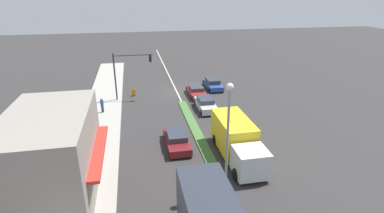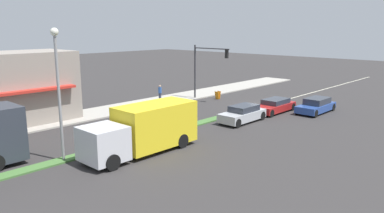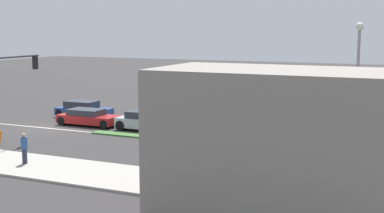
{
  "view_description": "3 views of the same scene",
  "coord_description": "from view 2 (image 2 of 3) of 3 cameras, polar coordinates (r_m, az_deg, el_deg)",
  "views": [
    {
      "loc": [
        5.39,
        36.92,
        12.44
      ],
      "look_at": [
        0.24,
        11.34,
        2.26
      ],
      "focal_mm": 28.0,
      "sensor_mm": 36.0,
      "label": 1
    },
    {
      "loc": [
        -19.22,
        31.08,
        7.45
      ],
      "look_at": [
        -1.53,
        12.1,
        1.99
      ],
      "focal_mm": 35.0,
      "sensor_mm": 36.0,
      "label": 2
    },
    {
      "loc": [
        30.3,
        24.79,
        7.18
      ],
      "look_at": [
        1.0,
        11.76,
        2.43
      ],
      "focal_mm": 50.0,
      "sensor_mm": 36.0,
      "label": 3
    }
  ],
  "objects": [
    {
      "name": "traffic_signal_main",
      "position": [
        38.82,
        2.03,
        6.63
      ],
      "size": [
        4.59,
        0.34,
        5.6
      ],
      "color": "#333338",
      "rests_on": "sidewalk_right"
    },
    {
      "name": "street_lamp",
      "position": [
        21.76,
        -19.78,
        4.12
      ],
      "size": [
        0.44,
        0.44,
        7.37
      ],
      "color": "gray",
      "rests_on": "median_strip"
    },
    {
      "name": "delivery_truck",
      "position": [
        22.86,
        -7.26,
        -3.39
      ],
      "size": [
        2.44,
        7.5,
        2.87
      ],
      "color": "silver",
      "rests_on": "ground"
    },
    {
      "name": "building_corner_store",
      "position": [
        32.46,
        -25.43,
        2.63
      ],
      "size": [
        5.63,
        8.78,
        5.52
      ],
      "color": "gray",
      "rests_on": "sidewalk_right"
    },
    {
      "name": "sedan_maroon",
      "position": [
        27.94,
        -9.0,
        -2.46
      ],
      "size": [
        1.85,
        4.53,
        1.24
      ],
      "color": "maroon",
      "rests_on": "ground"
    },
    {
      "name": "hatchback_red",
      "position": [
        34.45,
        12.46,
        0.12
      ],
      "size": [
        1.89,
        4.59,
        1.2
      ],
      "color": "#AD1E1E",
      "rests_on": "ground"
    },
    {
      "name": "pedestrian",
      "position": [
        38.47,
        -4.9,
        2.14
      ],
      "size": [
        0.34,
        0.34,
        1.62
      ],
      "color": "#282D42",
      "rests_on": "sidewalk_right"
    },
    {
      "name": "lane_marking_center",
      "position": [
        37.3,
        11.03,
        0.14
      ],
      "size": [
        0.16,
        60.0,
        0.01
      ],
      "primitive_type": "cube",
      "color": "beige",
      "rests_on": "ground"
    },
    {
      "name": "warning_aframe_sign",
      "position": [
        40.0,
        3.94,
        1.74
      ],
      "size": [
        0.45,
        0.53,
        0.84
      ],
      "color": "orange",
      "rests_on": "ground"
    },
    {
      "name": "coupe_blue",
      "position": [
        35.3,
        18.38,
        0.13
      ],
      "size": [
        1.86,
        4.51,
        1.32
      ],
      "color": "#284793",
      "rests_on": "ground"
    },
    {
      "name": "sedan_silver",
      "position": [
        30.39,
        7.72,
        -1.14
      ],
      "size": [
        1.8,
        4.35,
        1.35
      ],
      "color": "#B7BABF",
      "rests_on": "ground"
    },
    {
      "name": "ground_plane",
      "position": [
        24.42,
        -12.22,
        -6.16
      ],
      "size": [
        160.0,
        160.0,
        0.0
      ],
      "primitive_type": "plane",
      "color": "#333030"
    },
    {
      "name": "sidewalk_right",
      "position": [
        31.77,
        -22.33,
        -2.48
      ],
      "size": [
        4.0,
        73.0,
        0.12
      ],
      "primitive_type": "cube",
      "color": "#A8A399",
      "rests_on": "ground"
    }
  ]
}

